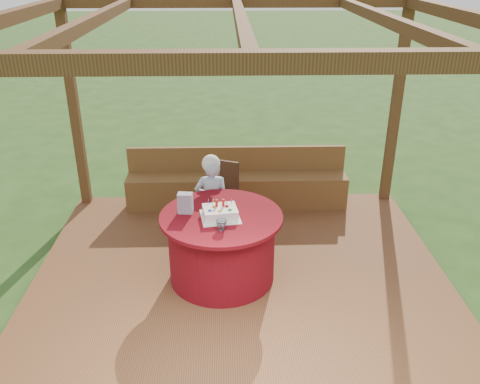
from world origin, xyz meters
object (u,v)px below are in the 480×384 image
bench (237,187)px  elderly_woman (212,200)px  chair (220,192)px  table (222,246)px  gift_bag (185,203)px  birthday_cake (220,212)px  drinking_glass (221,225)px

bench → elderly_woman: elderly_woman is taller
bench → chair: size_ratio=3.51×
table → elderly_woman: (-0.11, 0.72, 0.20)m
gift_bag → birthday_cake: bearing=-11.4°
drinking_glass → bench: bearing=84.6°
gift_bag → drinking_glass: gift_bag is taller
birthday_cake → gift_bag: (-0.36, 0.11, 0.05)m
birthday_cake → drinking_glass: bearing=-86.7°
bench → gift_bag: 1.88m
table → chair: chair is taller
chair → table: bearing=-89.1°
table → drinking_glass: drinking_glass is taller
chair → drinking_glass: drinking_glass is taller
gift_bag → drinking_glass: size_ratio=2.01×
chair → drinking_glass: bearing=-89.1°
table → drinking_glass: 0.52m
birthday_cake → drinking_glass: (0.02, -0.27, -0.00)m
birthday_cake → drinking_glass: birthday_cake is taller
bench → birthday_cake: size_ratio=6.82×
bench → chair: 0.65m
birthday_cake → drinking_glass: size_ratio=4.11×
elderly_woman → chair: bearing=78.3°
bench → chair: (-0.22, -0.58, 0.20)m
elderly_woman → gift_bag: elderly_woman is taller
elderly_woman → table: bearing=-81.0°
table → elderly_woman: 0.76m
drinking_glass → gift_bag: bearing=134.6°
birthday_cake → chair: bearing=90.4°
chair → gift_bag: 1.23m
table → bench: bearing=83.5°
chair → birthday_cake: size_ratio=1.94×
bench → birthday_cake: 1.89m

